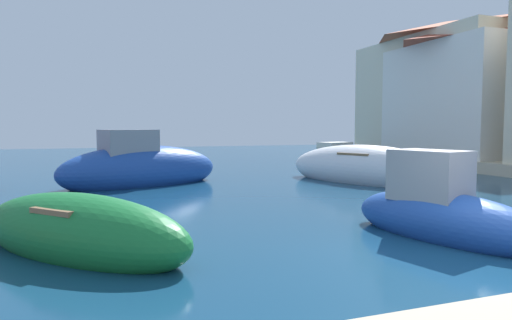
{
  "coord_description": "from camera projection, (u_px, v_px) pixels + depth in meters",
  "views": [
    {
      "loc": [
        -5.21,
        -4.94,
        1.99
      ],
      "look_at": [
        0.15,
        10.14,
        0.81
      ],
      "focal_mm": 31.41,
      "sensor_mm": 36.0,
      "label": 1
    }
  ],
  "objects": [
    {
      "name": "moored_boat_2",
      "position": [
        364.0,
        169.0,
        16.11
      ],
      "size": [
        4.3,
        6.63,
        1.74
      ],
      "rotation": [
        0.0,
        0.0,
        5.12
      ],
      "color": "white",
      "rests_on": "ground"
    },
    {
      "name": "moored_boat_0",
      "position": [
        141.0,
        168.0,
        15.39
      ],
      "size": [
        6.06,
        3.77,
        2.3
      ],
      "rotation": [
        0.0,
        0.0,
        0.34
      ],
      "color": "#1E479E",
      "rests_on": "ground"
    },
    {
      "name": "waterfront_building_annex",
      "position": [
        468.0,
        90.0,
        23.22
      ],
      "size": [
        5.77,
        7.51,
        6.69
      ],
      "color": "white",
      "rests_on": "quay_promenade"
    },
    {
      "name": "moored_boat_6",
      "position": [
        440.0,
        213.0,
        8.06
      ],
      "size": [
        2.1,
        3.9,
        1.81
      ],
      "rotation": [
        0.0,
        0.0,
        4.97
      ],
      "color": "#1E479E",
      "rests_on": "ground"
    },
    {
      "name": "waterfront_building_far",
      "position": [
        444.0,
        87.0,
        24.81
      ],
      "size": [
        5.59,
        10.24,
        7.27
      ],
      "color": "beige",
      "rests_on": "quay_promenade"
    },
    {
      "name": "moored_boat_1",
      "position": [
        80.0,
        232.0,
        7.01
      ],
      "size": [
        3.89,
        4.08,
        1.24
      ],
      "rotation": [
        0.0,
        0.0,
        2.31
      ],
      "color": "#197233",
      "rests_on": "ground"
    },
    {
      "name": "ground",
      "position": [
        479.0,
        264.0,
        6.53
      ],
      "size": [
        80.0,
        80.0,
        0.0
      ],
      "primitive_type": "plane",
      "color": "navy"
    },
    {
      "name": "moored_boat_5",
      "position": [
        338.0,
        159.0,
        22.34
      ],
      "size": [
        4.05,
        2.62,
        1.51
      ],
      "rotation": [
        0.0,
        0.0,
        0.37
      ],
      "color": "#197233",
      "rests_on": "ground"
    }
  ]
}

